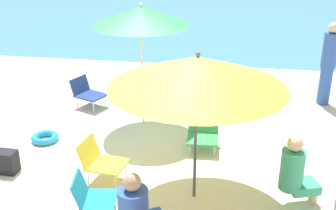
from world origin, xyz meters
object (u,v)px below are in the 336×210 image
Objects in this scene: swim_ring at (45,138)px; person_c at (296,172)px; beach_chair_b at (100,160)px; umbrella_yellow at (197,72)px; person_b at (328,63)px; beach_chair_c at (203,129)px; person_a at (138,210)px; beach_chair_a at (87,92)px; umbrella_green at (141,16)px; beach_bag at (7,162)px; beach_chair_e at (91,195)px.

person_c is at bearing -16.95° from swim_ring.
swim_ring is (-1.26, 0.99, -0.27)m from beach_chair_b.
person_b is at bearing 58.06° from umbrella_yellow.
beach_chair_c is 0.68× the size of person_a.
person_b is at bearing 26.40° from swim_ring.
beach_chair_b reaches higher than beach_chair_a.
beach_chair_a is at bearing 121.16° from beach_chair_b.
umbrella_yellow is at bearing -25.39° from beach_chair_a.
person_a is at bearing -123.32° from person_b.
person_a is 5.34m from person_b.
umbrella_green is at bearing 119.20° from person_c.
beach_chair_e is at bearing -27.61° from beach_bag.
person_c reaches higher than swim_ring.
beach_chair_c is 2.97m from beach_bag.
person_b is at bearing 55.53° from person_c.
umbrella_green is at bearing -2.17° from beach_chair_a.
swim_ring is at bearing 119.03° from beach_chair_e.
beach_chair_c is 3.14m from person_b.
person_b is 1.64× the size of person_c.
beach_chair_c is 1.94× the size of beach_bag.
beach_chair_a is at bearing 86.33° from person_a.
umbrella_yellow reaches higher than person_a.
person_c is (3.61, -2.68, 0.20)m from beach_chair_a.
person_a is 2.85× the size of beach_bag.
person_a reaches higher than beach_chair_a.
umbrella_green reaches higher than swim_ring.
person_a is at bearing -40.78° from beach_chair_e.
umbrella_yellow reaches higher than beach_chair_b.
umbrella_green is 2.96× the size of beach_chair_a.
umbrella_yellow is at bearing -3.51° from beach_bag.
umbrella_green is at bearing -125.04° from beach_chair_c.
umbrella_yellow is 2.38m from umbrella_green.
beach_bag is (-3.96, 0.17, -0.33)m from person_c.
person_a reaches higher than swim_ring.
beach_chair_e is at bearing -51.96° from swim_ring.
umbrella_yellow is 1.97m from beach_chair_c.
person_c is at bearing -41.47° from umbrella_green.
person_b is 4.86× the size of beach_bag.
umbrella_yellow is 2.24× the size of person_a.
person_b reaches higher than beach_chair_a.
person_a is 2.04m from person_c.
beach_chair_c is at bearing 24.03° from beach_bag.
umbrella_green reaches higher than beach_chair_c.
beach_chair_a is 4.50m from person_c.
beach_chair_c is at bearing 90.05° from umbrella_yellow.
person_b is 6.00m from beach_bag.
umbrella_green is 1.32× the size of person_b.
person_c is at bearing -0.37° from umbrella_yellow.
beach_chair_a is 2.53m from beach_bag.
beach_chair_b is 1.93× the size of beach_bag.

